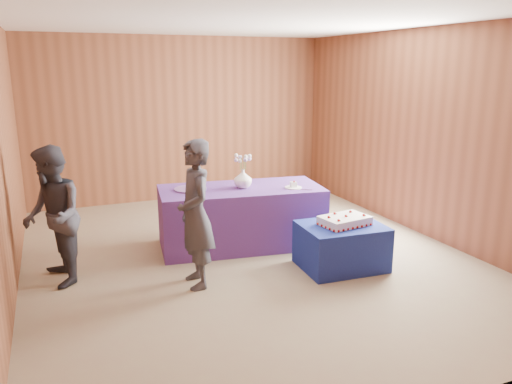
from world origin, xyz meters
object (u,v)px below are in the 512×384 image
guest_left (195,214)px  sheet_cake (345,221)px  cake_table (341,246)px  guest_right (53,217)px  serving_table (241,217)px  vase (243,179)px

guest_left → sheet_cake: bearing=84.6°
cake_table → guest_right: guest_right is taller
serving_table → vase: size_ratio=8.58×
cake_table → serving_table: (-0.78, 1.11, 0.12)m
serving_table → guest_left: 1.32m
sheet_cake → guest_left: 1.68m
serving_table → sheet_cake: 1.38m
sheet_cake → guest_right: bearing=157.4°
guest_left → guest_right: 1.46m
serving_table → vase: (0.02, -0.01, 0.49)m
sheet_cake → guest_right: (-2.99, 0.76, 0.18)m
cake_table → serving_table: size_ratio=0.45×
sheet_cake → guest_left: size_ratio=0.39×
vase → guest_right: 2.23m
serving_table → sheet_cake: bearing=-46.0°
guest_left → vase: bearing=137.3°
cake_table → vase: 1.47m
serving_table → guest_left: (-0.85, -0.93, 0.39)m
vase → cake_table: bearing=-55.2°
cake_table → serving_table: serving_table is taller
cake_table → guest_left: 1.72m
cake_table → sheet_cake: sheet_cake is taller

